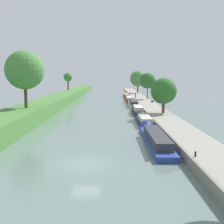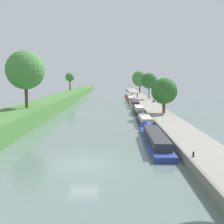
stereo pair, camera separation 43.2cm
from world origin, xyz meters
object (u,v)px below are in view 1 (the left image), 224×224
narrowboat_navy (144,120)px  narrowboat_black (138,110)px  mooring_bollard_far (130,93)px  park_bench (153,101)px  narrowboat_cream (134,104)px  person_walking (136,95)px  narrowboat_red (130,99)px  narrowboat_blue (155,137)px  narrowboat_maroon (127,96)px  mooring_bollard_near (196,154)px

narrowboat_navy → narrowboat_black: narrowboat_black is taller
mooring_bollard_far → park_bench: bearing=-84.3°
narrowboat_navy → narrowboat_cream: narrowboat_cream is taller
person_walking → park_bench: person_walking is taller
narrowboat_cream → narrowboat_red: bearing=90.1°
narrowboat_blue → mooring_bollard_far: narrowboat_blue is taller
narrowboat_navy → narrowboat_maroon: (0.02, 56.31, -0.01)m
narrowboat_blue → person_walking: bearing=87.5°
narrowboat_black → narrowboat_red: size_ratio=0.65×
narrowboat_cream → narrowboat_blue: bearing=-90.6°
park_bench → narrowboat_black: bearing=-109.3°
narrowboat_navy → narrowboat_maroon: bearing=90.0°
narrowboat_cream → narrowboat_maroon: size_ratio=1.02×
narrowboat_blue → narrowboat_red: bearing=89.6°
person_walking → park_bench: 13.43m
narrowboat_red → park_bench: park_bench is taller
narrowboat_maroon → person_walking: bearing=-83.1°
narrowboat_black → narrowboat_maroon: 44.68m
narrowboat_navy → person_walking: bearing=87.1°
narrowboat_maroon → park_bench: (5.31, -29.65, 0.75)m
narrowboat_navy → narrowboat_cream: size_ratio=0.82×
narrowboat_red → narrowboat_cream: bearing=-89.9°
narrowboat_black → narrowboat_maroon: narrowboat_black is taller
narrowboat_navy → person_walking: person_walking is taller
narrowboat_cream → person_walking: bearing=82.9°
narrowboat_cream → person_walking: 15.54m
mooring_bollard_far → mooring_bollard_near: bearing=-90.0°
narrowboat_black → mooring_bollard_far: (1.69, 50.98, 0.50)m
person_walking → mooring_bollard_far: person_walking is taller
narrowboat_maroon → mooring_bollard_far: bearing=74.5°
narrowboat_black → narrowboat_navy: bearing=-90.3°
park_bench → mooring_bollard_near: bearing=-94.2°
narrowboat_black → park_bench: size_ratio=6.83×
narrowboat_red → narrowboat_maroon: narrowboat_red is taller
narrowboat_blue → narrowboat_red: 54.36m
narrowboat_blue → narrowboat_navy: narrowboat_blue is taller
mooring_bollard_far → park_bench: size_ratio=0.30×
narrowboat_cream → narrowboat_navy: bearing=-90.3°
narrowboat_cream → person_walking: person_walking is taller
narrowboat_navy → narrowboat_red: (0.10, 40.94, 0.03)m
person_walking → mooring_bollard_far: bearing=90.7°
narrowboat_maroon → park_bench: park_bench is taller
narrowboat_maroon → person_walking: (2.02, -16.64, 1.27)m
narrowboat_black → mooring_bollard_near: size_ratio=22.77×
narrowboat_blue → person_walking: (2.32, 53.08, 1.23)m
mooring_bollard_far → narrowboat_maroon: bearing=-105.5°
mooring_bollard_near → park_bench: 49.01m
narrowboat_red → person_walking: person_walking is taller
narrowboat_cream → park_bench: (5.21, 2.37, 0.59)m
narrowboat_cream → narrowboat_maroon: (-0.10, 32.02, -0.16)m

